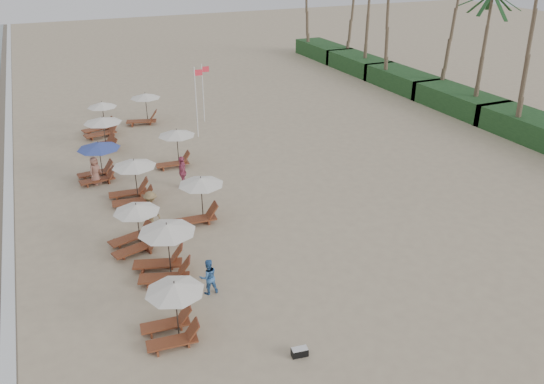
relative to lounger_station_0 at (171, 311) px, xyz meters
name	(u,v)px	position (x,y,z in m)	size (l,w,h in m)	color
ground	(289,260)	(5.86, 2.87, -1.14)	(160.00, 160.00, 0.00)	tan
foam_line	(8,210)	(-5.34, 12.87, -1.13)	(0.50, 140.00, 0.02)	white
shrub_hedge	(459,101)	(27.86, 17.37, -0.34)	(3.20, 53.00, 1.60)	#193D1C
lounger_station_0	(171,311)	(0.00, 0.00, 0.00)	(2.34, 2.05, 2.23)	brown
lounger_station_1	(163,251)	(0.65, 3.88, 0.01)	(2.74, 2.50, 2.36)	brown
lounger_station_2	(133,228)	(-0.06, 6.58, -0.11)	(2.50, 2.27, 2.13)	brown
lounger_station_3	(131,182)	(0.76, 11.37, -0.02)	(2.67, 2.30, 2.30)	brown
lounger_station_4	(97,161)	(-0.51, 14.94, 0.04)	(2.66, 2.41, 2.25)	brown
lounger_station_5	(101,132)	(0.42, 19.90, 0.07)	(2.63, 2.46, 2.17)	brown
lounger_station_6	(100,122)	(0.69, 22.90, -0.16)	(2.67, 2.48, 2.35)	brown
inland_station_0	(198,197)	(3.32, 7.79, 0.17)	(2.79, 2.24, 2.22)	brown
inland_station_1	(175,145)	(4.09, 15.21, 0.22)	(2.71, 2.24, 2.22)	brown
inland_station_2	(143,107)	(4.03, 24.20, 0.13)	(2.89, 2.25, 2.22)	brown
beachgoer_near	(184,294)	(0.78, 1.25, -0.37)	(0.56, 0.37, 1.55)	#A7805A
beachgoer_mid_a	(208,277)	(1.95, 1.98, -0.39)	(0.73, 0.57, 1.50)	#3667A3
beachgoer_mid_b	(151,209)	(1.12, 8.31, -0.24)	(1.17, 0.67, 1.81)	olive
beachgoer_far_a	(182,172)	(3.66, 11.99, -0.21)	(1.09, 0.46, 1.87)	#B14666
beachgoer_far_b	(95,171)	(-0.72, 14.45, -0.33)	(0.79, 0.52, 1.62)	#A56C5A
duffel_bag	(300,352)	(3.65, -2.63, -0.99)	(0.58, 0.35, 0.31)	black
flag_pole_near	(196,99)	(6.88, 19.73, 1.55)	(0.59, 0.08, 4.89)	silver
flag_pole_far	(203,90)	(8.33, 22.86, 1.27)	(0.60, 0.08, 4.34)	silver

